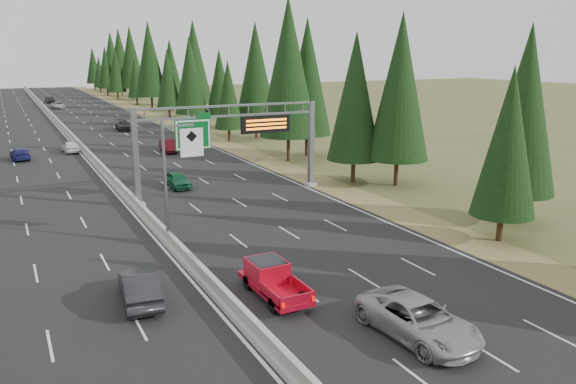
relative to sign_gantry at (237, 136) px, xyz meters
name	(u,v)px	position (x,y,z in m)	size (l,w,h in m)	color
road	(69,136)	(-8.92, 45.12, -5.23)	(32.00, 260.00, 0.08)	black
shoulder_right	(184,129)	(8.88, 45.12, -5.24)	(3.60, 260.00, 0.06)	olive
median_barrier	(68,133)	(-8.92, 45.12, -4.85)	(0.70, 260.00, 0.85)	gray
sign_gantry	(237,136)	(0.00, 0.00, 0.00)	(16.75, 0.98, 7.80)	slate
hov_sign_pole	(174,173)	(-8.33, -9.92, -0.54)	(2.80, 0.50, 8.00)	slate
tree_row_right	(222,71)	(13.18, 38.49, 4.09)	(11.49, 241.99, 18.94)	black
silver_minivan	(418,319)	(-2.60, -26.88, -4.35)	(2.79, 6.05, 1.68)	#99999E
red_pickup	(271,277)	(-6.36, -19.92, -4.25)	(1.86, 5.22, 1.70)	black
car_ahead_green	(177,180)	(-3.93, 5.12, -4.46)	(1.72, 4.27, 1.45)	#135633
car_ahead_dkred	(168,146)	(0.48, 24.13, -4.43)	(1.61, 4.62, 1.52)	#510B15
car_ahead_dkgrey	(124,125)	(-0.34, 47.49, -4.42)	(2.17, 5.33, 1.55)	black
car_ahead_white	(58,105)	(-6.07, 90.19, -4.48)	(2.36, 5.12, 1.42)	#B4B4B4
car_ahead_far	(50,100)	(-6.37, 106.66, -4.37)	(1.93, 4.79, 1.63)	black
car_onc_near	(139,287)	(-12.53, -17.82, -4.38)	(1.71, 4.91, 1.62)	black
car_onc_blue	(20,154)	(-16.17, 26.91, -4.51)	(1.90, 4.67, 1.35)	navy
car_onc_white	(70,147)	(-10.42, 29.44, -4.48)	(1.68, 4.16, 1.42)	white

